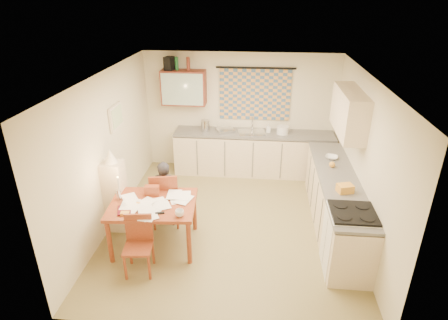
# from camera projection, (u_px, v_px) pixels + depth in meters

# --- Properties ---
(floor) EXTENTS (4.00, 4.50, 0.02)m
(floor) POSITION_uv_depth(u_px,v_px,m) (231.00, 223.00, 6.40)
(floor) COLOR olive
(floor) RESTS_ON ground
(ceiling) EXTENTS (4.00, 4.50, 0.02)m
(ceiling) POSITION_uv_depth(u_px,v_px,m) (232.00, 75.00, 5.34)
(ceiling) COLOR white
(ceiling) RESTS_ON floor
(wall_back) EXTENTS (4.00, 0.02, 2.50)m
(wall_back) POSITION_uv_depth(u_px,v_px,m) (240.00, 112.00, 7.91)
(wall_back) COLOR beige
(wall_back) RESTS_ON floor
(wall_front) EXTENTS (4.00, 0.02, 2.50)m
(wall_front) POSITION_uv_depth(u_px,v_px,m) (214.00, 246.00, 3.83)
(wall_front) COLOR beige
(wall_front) RESTS_ON floor
(wall_left) EXTENTS (0.02, 4.50, 2.50)m
(wall_left) POSITION_uv_depth(u_px,v_px,m) (108.00, 151.00, 6.05)
(wall_left) COLOR beige
(wall_left) RESTS_ON floor
(wall_right) EXTENTS (0.02, 4.50, 2.50)m
(wall_right) POSITION_uv_depth(u_px,v_px,m) (363.00, 161.00, 5.69)
(wall_right) COLOR beige
(wall_right) RESTS_ON floor
(window_blind) EXTENTS (1.45, 0.03, 1.05)m
(window_blind) POSITION_uv_depth(u_px,v_px,m) (255.00, 95.00, 7.68)
(window_blind) COLOR #385A80
(window_blind) RESTS_ON wall_back
(curtain_rod) EXTENTS (1.60, 0.04, 0.04)m
(curtain_rod) POSITION_uv_depth(u_px,v_px,m) (256.00, 68.00, 7.43)
(curtain_rod) COLOR black
(curtain_rod) RESTS_ON wall_back
(wall_cabinet) EXTENTS (0.90, 0.34, 0.70)m
(wall_cabinet) POSITION_uv_depth(u_px,v_px,m) (184.00, 87.00, 7.62)
(wall_cabinet) COLOR #5E2318
(wall_cabinet) RESTS_ON wall_back
(wall_cabinet_glass) EXTENTS (0.84, 0.02, 0.64)m
(wall_cabinet_glass) POSITION_uv_depth(u_px,v_px,m) (182.00, 90.00, 7.47)
(wall_cabinet_glass) COLOR #99B2A5
(wall_cabinet_glass) RESTS_ON wall_back
(upper_cabinet_right) EXTENTS (0.34, 1.30, 0.70)m
(upper_cabinet_right) POSITION_uv_depth(u_px,v_px,m) (349.00, 112.00, 5.95)
(upper_cabinet_right) COLOR beige
(upper_cabinet_right) RESTS_ON wall_right
(framed_print) EXTENTS (0.04, 0.50, 0.40)m
(framed_print) POSITION_uv_depth(u_px,v_px,m) (116.00, 117.00, 6.22)
(framed_print) COLOR beige
(framed_print) RESTS_ON wall_left
(print_canvas) EXTENTS (0.01, 0.42, 0.32)m
(print_canvas) POSITION_uv_depth(u_px,v_px,m) (117.00, 117.00, 6.22)
(print_canvas) COLOR white
(print_canvas) RESTS_ON wall_left
(counter_back) EXTENTS (3.30, 0.62, 0.92)m
(counter_back) POSITION_uv_depth(u_px,v_px,m) (253.00, 153.00, 7.94)
(counter_back) COLOR beige
(counter_back) RESTS_ON floor
(counter_right) EXTENTS (0.62, 2.95, 0.92)m
(counter_right) POSITION_uv_depth(u_px,v_px,m) (335.00, 203.00, 6.11)
(counter_right) COLOR beige
(counter_right) RESTS_ON floor
(stove) EXTENTS (0.62, 0.62, 0.96)m
(stove) POSITION_uv_depth(u_px,v_px,m) (348.00, 241.00, 5.15)
(stove) COLOR white
(stove) RESTS_ON floor
(sink) EXTENTS (0.62, 0.54, 0.10)m
(sink) POSITION_uv_depth(u_px,v_px,m) (252.00, 134.00, 7.76)
(sink) COLOR silver
(sink) RESTS_ON counter_back
(tap) EXTENTS (0.03, 0.03, 0.28)m
(tap) POSITION_uv_depth(u_px,v_px,m) (252.00, 123.00, 7.85)
(tap) COLOR silver
(tap) RESTS_ON counter_back
(dish_rack) EXTENTS (0.44, 0.41, 0.06)m
(dish_rack) POSITION_uv_depth(u_px,v_px,m) (225.00, 130.00, 7.78)
(dish_rack) COLOR silver
(dish_rack) RESTS_ON counter_back
(kettle) EXTENTS (0.24, 0.24, 0.24)m
(kettle) POSITION_uv_depth(u_px,v_px,m) (205.00, 126.00, 7.78)
(kettle) COLOR silver
(kettle) RESTS_ON counter_back
(mixing_bowl) EXTENTS (0.25, 0.25, 0.16)m
(mixing_bowl) POSITION_uv_depth(u_px,v_px,m) (283.00, 130.00, 7.66)
(mixing_bowl) COLOR white
(mixing_bowl) RESTS_ON counter_back
(soap_bottle) EXTENTS (0.11, 0.11, 0.17)m
(soap_bottle) POSITION_uv_depth(u_px,v_px,m) (268.00, 128.00, 7.73)
(soap_bottle) COLOR white
(soap_bottle) RESTS_ON counter_back
(bowl) EXTENTS (0.32, 0.32, 0.05)m
(bowl) POSITION_uv_depth(u_px,v_px,m) (332.00, 157.00, 6.55)
(bowl) COLOR white
(bowl) RESTS_ON counter_right
(orange_bag) EXTENTS (0.26, 0.22, 0.12)m
(orange_bag) POSITION_uv_depth(u_px,v_px,m) (345.00, 188.00, 5.47)
(orange_bag) COLOR gold
(orange_bag) RESTS_ON counter_right
(fruit_orange) EXTENTS (0.10, 0.10, 0.10)m
(fruit_orange) POSITION_uv_depth(u_px,v_px,m) (332.00, 165.00, 6.23)
(fruit_orange) COLOR gold
(fruit_orange) RESTS_ON counter_right
(speaker) EXTENTS (0.21, 0.24, 0.26)m
(speaker) POSITION_uv_depth(u_px,v_px,m) (169.00, 63.00, 7.44)
(speaker) COLOR black
(speaker) RESTS_ON wall_cabinet
(bottle_green) EXTENTS (0.09, 0.09, 0.26)m
(bottle_green) POSITION_uv_depth(u_px,v_px,m) (177.00, 63.00, 7.43)
(bottle_green) COLOR #195926
(bottle_green) RESTS_ON wall_cabinet
(bottle_brown) EXTENTS (0.07, 0.07, 0.26)m
(bottle_brown) POSITION_uv_depth(u_px,v_px,m) (188.00, 64.00, 7.41)
(bottle_brown) COLOR #5E2318
(bottle_brown) RESTS_ON wall_cabinet
(dining_table) EXTENTS (1.33, 1.05, 0.75)m
(dining_table) POSITION_uv_depth(u_px,v_px,m) (155.00, 224.00, 5.70)
(dining_table) COLOR maroon
(dining_table) RESTS_ON floor
(chair_far) EXTENTS (0.52, 0.52, 0.99)m
(chair_far) POSITION_uv_depth(u_px,v_px,m) (166.00, 208.00, 6.24)
(chair_far) COLOR maroon
(chair_far) RESTS_ON floor
(chair_near) EXTENTS (0.42, 0.42, 0.84)m
(chair_near) POSITION_uv_depth(u_px,v_px,m) (139.00, 255.00, 5.21)
(chair_near) COLOR maroon
(chair_near) RESTS_ON floor
(person) EXTENTS (0.44, 0.31, 1.15)m
(person) POSITION_uv_depth(u_px,v_px,m) (165.00, 194.00, 6.14)
(person) COLOR black
(person) RESTS_ON floor
(shelf_stand) EXTENTS (0.32, 0.30, 1.20)m
(shelf_stand) POSITION_uv_depth(u_px,v_px,m) (116.00, 196.00, 6.01)
(shelf_stand) COLOR beige
(shelf_stand) RESTS_ON floor
(lampshade) EXTENTS (0.20, 0.20, 0.22)m
(lampshade) POSITION_uv_depth(u_px,v_px,m) (110.00, 156.00, 5.71)
(lampshade) COLOR beige
(lampshade) RESTS_ON shelf_stand
(letter_rack) EXTENTS (0.23, 0.12, 0.16)m
(letter_rack) POSITION_uv_depth(u_px,v_px,m) (152.00, 191.00, 5.72)
(letter_rack) COLOR maroon
(letter_rack) RESTS_ON dining_table
(mug) EXTENTS (0.16, 0.16, 0.10)m
(mug) POSITION_uv_depth(u_px,v_px,m) (180.00, 213.00, 5.20)
(mug) COLOR white
(mug) RESTS_ON dining_table
(magazine) EXTENTS (0.33, 0.36, 0.02)m
(magazine) POSITION_uv_depth(u_px,v_px,m) (118.00, 211.00, 5.32)
(magazine) COLOR maroon
(magazine) RESTS_ON dining_table
(book) EXTENTS (0.25, 0.30, 0.02)m
(book) POSITION_uv_depth(u_px,v_px,m) (124.00, 206.00, 5.44)
(book) COLOR gold
(book) RESTS_ON dining_table
(orange_box) EXTENTS (0.13, 0.10, 0.04)m
(orange_box) POSITION_uv_depth(u_px,v_px,m) (125.00, 213.00, 5.25)
(orange_box) COLOR gold
(orange_box) RESTS_ON dining_table
(eyeglasses) EXTENTS (0.14, 0.08, 0.02)m
(eyeglasses) POSITION_uv_depth(u_px,v_px,m) (160.00, 213.00, 5.28)
(eyeglasses) COLOR black
(eyeglasses) RESTS_ON dining_table
(candle_holder) EXTENTS (0.07, 0.07, 0.18)m
(candle_holder) POSITION_uv_depth(u_px,v_px,m) (119.00, 195.00, 5.58)
(candle_holder) COLOR silver
(candle_holder) RESTS_ON dining_table
(candle) EXTENTS (0.03, 0.03, 0.22)m
(candle) POSITION_uv_depth(u_px,v_px,m) (118.00, 184.00, 5.47)
(candle) COLOR white
(candle) RESTS_ON dining_table
(candle_flame) EXTENTS (0.02, 0.02, 0.02)m
(candle_flame) POSITION_uv_depth(u_px,v_px,m) (118.00, 177.00, 5.39)
(candle_flame) COLOR #FFCC66
(candle_flame) RESTS_ON dining_table
(papers) EXTENTS (1.13, 0.91, 0.03)m
(papers) POSITION_uv_depth(u_px,v_px,m) (153.00, 204.00, 5.49)
(papers) COLOR white
(papers) RESTS_ON dining_table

